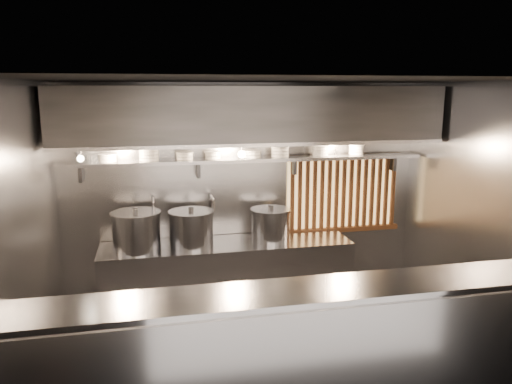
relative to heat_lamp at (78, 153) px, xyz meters
name	(u,v)px	position (x,y,z in m)	size (l,w,h in m)	color
floor	(274,356)	(1.90, -0.85, -2.07)	(4.50, 4.50, 0.00)	black
ceiling	(276,80)	(1.90, -0.85, 0.73)	(4.50, 4.50, 0.00)	black
wall_back	(245,195)	(1.90, 0.65, -0.67)	(4.50, 4.50, 0.00)	gray
wall_left	(29,241)	(-0.35, -0.85, -0.67)	(3.00, 3.00, 0.00)	gray
wall_right	(478,214)	(4.15, -0.85, -0.67)	(3.00, 3.00, 0.00)	gray
serving_counter	(303,353)	(1.90, -1.81, -1.50)	(4.50, 0.56, 1.13)	#9F9FA4
cooking_bench	(227,278)	(1.60, 0.28, -1.62)	(3.00, 0.70, 0.90)	#9F9FA4
bowl_shelf	(248,159)	(1.90, 0.47, -0.19)	(4.40, 0.34, 0.04)	#9F9FA4
exhaust_hood	(252,115)	(1.90, 0.25, 0.36)	(4.40, 0.81, 0.65)	#2D2D30
wood_screen	(343,193)	(3.20, 0.60, -0.69)	(1.56, 0.09, 1.04)	#FFC872
faucet_left	(153,209)	(0.75, 0.52, -0.76)	(0.04, 0.30, 0.50)	silver
faucet_right	(211,206)	(1.45, 0.52, -0.76)	(0.04, 0.30, 0.50)	silver
heat_lamp	(78,153)	(0.00, 0.00, 0.00)	(0.25, 0.35, 0.20)	#9F9FA4
pendant_bulb	(242,154)	(1.80, 0.35, -0.11)	(0.09, 0.09, 0.19)	#2D2D30
stock_pot_left	(192,228)	(1.18, 0.27, -0.95)	(0.67, 0.67, 0.46)	#9F9FA4
stock_pot_mid	(136,231)	(0.55, 0.23, -0.94)	(0.68, 0.68, 0.49)	#9F9FA4
stock_pot_right	(271,224)	(2.14, 0.28, -0.97)	(0.50, 0.50, 0.43)	#9F9FA4
bowl_stack_0	(107,158)	(0.26, 0.47, -0.12)	(0.22, 0.22, 0.09)	silver
bowl_stack_1	(149,153)	(0.72, 0.47, -0.08)	(0.24, 0.24, 0.17)	silver
bowl_stack_2	(185,156)	(1.14, 0.47, -0.12)	(0.21, 0.21, 0.09)	silver
bowl_stack_3	(213,155)	(1.47, 0.47, -0.12)	(0.21, 0.21, 0.09)	silver
bowl_stack_4	(252,154)	(1.95, 0.47, -0.12)	(0.23, 0.23, 0.09)	silver
bowl_stack_5	(280,152)	(2.30, 0.47, -0.10)	(0.23, 0.23, 0.13)	silver
bowl_stack_6	(320,151)	(2.82, 0.47, -0.10)	(0.22, 0.22, 0.13)	silver
bowl_stack_7	(356,150)	(3.30, 0.47, -0.10)	(0.20, 0.20, 0.13)	silver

